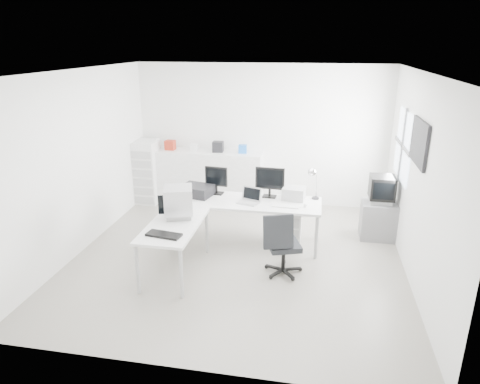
% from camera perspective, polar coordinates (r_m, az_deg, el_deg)
% --- Properties ---
extents(floor, '(5.00, 5.00, 0.01)m').
position_cam_1_polar(floor, '(6.78, -0.31, -8.56)').
color(floor, '#B6B2A3').
rests_on(floor, ground).
extents(ceiling, '(5.00, 5.00, 0.01)m').
position_cam_1_polar(ceiling, '(6.00, -0.36, 15.80)').
color(ceiling, white).
rests_on(ceiling, back_wall).
extents(back_wall, '(5.00, 0.02, 2.80)m').
position_cam_1_polar(back_wall, '(8.64, 2.78, 7.51)').
color(back_wall, white).
rests_on(back_wall, floor).
extents(left_wall, '(0.02, 5.00, 2.80)m').
position_cam_1_polar(left_wall, '(7.13, -20.54, 3.72)').
color(left_wall, white).
rests_on(left_wall, floor).
extents(right_wall, '(0.02, 5.00, 2.80)m').
position_cam_1_polar(right_wall, '(6.30, 22.64, 1.47)').
color(right_wall, white).
rests_on(right_wall, floor).
extents(window, '(0.02, 1.20, 1.10)m').
position_cam_1_polar(window, '(7.38, 20.90, 5.79)').
color(window, white).
rests_on(window, right_wall).
extents(wall_picture, '(0.04, 0.90, 0.60)m').
position_cam_1_polar(wall_picture, '(6.26, 22.78, 6.12)').
color(wall_picture, black).
rests_on(wall_picture, right_wall).
extents(main_desk, '(2.40, 0.80, 0.75)m').
position_cam_1_polar(main_desk, '(7.05, 0.81, -4.03)').
color(main_desk, white).
rests_on(main_desk, floor).
extents(side_desk, '(0.70, 1.40, 0.75)m').
position_cam_1_polar(side_desk, '(6.27, -8.65, -7.36)').
color(side_desk, white).
rests_on(side_desk, floor).
extents(drawer_pedestal, '(0.40, 0.50, 0.60)m').
position_cam_1_polar(drawer_pedestal, '(7.05, 6.51, -4.82)').
color(drawer_pedestal, white).
rests_on(drawer_pedestal, floor).
extents(inkjet_printer, '(0.58, 0.49, 0.18)m').
position_cam_1_polar(inkjet_printer, '(7.15, -5.77, 0.20)').
color(inkjet_printer, black).
rests_on(inkjet_printer, main_desk).
extents(lcd_monitor_small, '(0.41, 0.26, 0.48)m').
position_cam_1_polar(lcd_monitor_small, '(7.16, -3.18, 1.60)').
color(lcd_monitor_small, black).
rests_on(lcd_monitor_small, main_desk).
extents(lcd_monitor_large, '(0.49, 0.22, 0.50)m').
position_cam_1_polar(lcd_monitor_large, '(7.01, 3.99, 1.25)').
color(lcd_monitor_large, black).
rests_on(lcd_monitor_large, main_desk).
extents(laptop, '(0.38, 0.39, 0.20)m').
position_cam_1_polar(laptop, '(6.77, 1.10, -0.71)').
color(laptop, '#B7B7BA').
rests_on(laptop, main_desk).
extents(white_keyboard, '(0.42, 0.14, 0.02)m').
position_cam_1_polar(white_keyboard, '(6.69, 6.10, -1.90)').
color(white_keyboard, white).
rests_on(white_keyboard, main_desk).
extents(white_mouse, '(0.06, 0.06, 0.06)m').
position_cam_1_polar(white_mouse, '(6.72, 8.69, -1.74)').
color(white_mouse, white).
rests_on(white_mouse, main_desk).
extents(laser_printer, '(0.38, 0.34, 0.20)m').
position_cam_1_polar(laser_printer, '(7.00, 7.19, -0.17)').
color(laser_printer, '#A3A3A3').
rests_on(laser_printer, main_desk).
extents(desk_lamp, '(0.19, 0.19, 0.49)m').
position_cam_1_polar(desk_lamp, '(7.02, 10.13, 0.99)').
color(desk_lamp, silver).
rests_on(desk_lamp, main_desk).
extents(crt_monitor, '(0.55, 0.55, 0.50)m').
position_cam_1_polar(crt_monitor, '(6.24, -8.21, -1.20)').
color(crt_monitor, '#B7B7BA').
rests_on(crt_monitor, side_desk).
extents(black_keyboard, '(0.49, 0.26, 0.03)m').
position_cam_1_polar(black_keyboard, '(5.77, -10.11, -5.63)').
color(black_keyboard, black).
rests_on(black_keyboard, side_desk).
extents(office_chair, '(0.72, 0.72, 0.98)m').
position_cam_1_polar(office_chair, '(6.14, 5.88, -6.67)').
color(office_chair, '#242528').
rests_on(office_chair, floor).
extents(tv_cabinet, '(0.58, 0.48, 0.64)m').
position_cam_1_polar(tv_cabinet, '(7.63, 17.95, -3.59)').
color(tv_cabinet, slate).
rests_on(tv_cabinet, floor).
extents(crt_tv, '(0.50, 0.48, 0.45)m').
position_cam_1_polar(crt_tv, '(7.45, 18.38, 0.27)').
color(crt_tv, black).
rests_on(crt_tv, tv_cabinet).
extents(sideboard, '(2.19, 0.55, 1.10)m').
position_cam_1_polar(sideboard, '(8.80, -4.15, 1.96)').
color(sideboard, white).
rests_on(sideboard, floor).
extents(clutter_box_a, '(0.20, 0.18, 0.19)m').
position_cam_1_polar(clutter_box_a, '(8.86, -9.29, 6.19)').
color(clutter_box_a, '#A02816').
rests_on(clutter_box_a, sideboard).
extents(clutter_box_b, '(0.15, 0.13, 0.13)m').
position_cam_1_polar(clutter_box_b, '(8.71, -6.17, 5.92)').
color(clutter_box_b, white).
rests_on(clutter_box_b, sideboard).
extents(clutter_box_c, '(0.22, 0.20, 0.21)m').
position_cam_1_polar(clutter_box_c, '(8.58, -2.95, 6.05)').
color(clutter_box_c, black).
rests_on(clutter_box_c, sideboard).
extents(clutter_box_d, '(0.17, 0.16, 0.16)m').
position_cam_1_polar(clutter_box_d, '(8.49, 0.36, 5.76)').
color(clutter_box_d, blue).
rests_on(clutter_box_d, sideboard).
extents(clutter_bottle, '(0.07, 0.07, 0.22)m').
position_cam_1_polar(clutter_bottle, '(9.00, -11.03, 6.39)').
color(clutter_bottle, white).
rests_on(clutter_bottle, sideboard).
extents(filing_cabinet, '(0.45, 0.54, 1.29)m').
position_cam_1_polar(filing_cabinet, '(9.01, -12.20, 2.65)').
color(filing_cabinet, white).
rests_on(filing_cabinet, floor).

